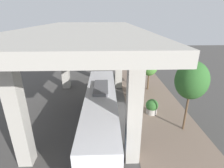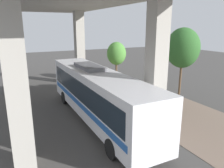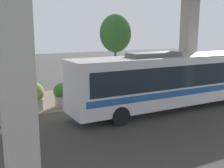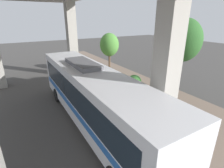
{
  "view_description": "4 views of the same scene",
  "coord_description": "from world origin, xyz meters",
  "px_view_note": "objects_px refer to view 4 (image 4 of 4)",
  "views": [
    {
      "loc": [
        2.18,
        15.66,
        9.22
      ],
      "look_at": [
        1.57,
        -0.97,
        2.58
      ],
      "focal_mm": 28.0,
      "sensor_mm": 36.0,
      "label": 1
    },
    {
      "loc": [
        7.85,
        15.77,
        6.08
      ],
      "look_at": [
        0.22,
        0.58,
        1.58
      ],
      "focal_mm": 35.0,
      "sensor_mm": 36.0,
      "label": 2
    },
    {
      "loc": [
        15.58,
        -7.74,
        4.84
      ],
      "look_at": [
        -0.13,
        0.66,
        1.34
      ],
      "focal_mm": 45.0,
      "sensor_mm": 36.0,
      "label": 3
    },
    {
      "loc": [
        6.25,
        11.6,
        5.99
      ],
      "look_at": [
        0.46,
        1.7,
        1.62
      ],
      "focal_mm": 28.0,
      "sensor_mm": 36.0,
      "label": 4
    }
  ],
  "objects_px": {
    "planter_back": "(97,71)",
    "street_tree_near": "(109,45)",
    "fire_hydrant": "(97,69)",
    "street_tree_far": "(183,41)",
    "bus": "(92,94)",
    "planter_front": "(134,84)",
    "planter_middle": "(104,76)"
  },
  "relations": [
    {
      "from": "planter_back",
      "to": "street_tree_near",
      "type": "xyz_separation_m",
      "value": [
        -2.13,
        -1.17,
        2.36
      ]
    },
    {
      "from": "fire_hydrant",
      "to": "street_tree_far",
      "type": "height_order",
      "value": "street_tree_far"
    },
    {
      "from": "bus",
      "to": "street_tree_near",
      "type": "xyz_separation_m",
      "value": [
        -5.93,
        -8.51,
        1.27
      ]
    },
    {
      "from": "planter_front",
      "to": "street_tree_far",
      "type": "xyz_separation_m",
      "value": [
        -2.13,
        2.62,
        3.72
      ]
    },
    {
      "from": "fire_hydrant",
      "to": "planter_back",
      "type": "relative_size",
      "value": 0.53
    },
    {
      "from": "bus",
      "to": "street_tree_far",
      "type": "distance_m",
      "value": 7.51
    },
    {
      "from": "planter_front",
      "to": "planter_middle",
      "type": "xyz_separation_m",
      "value": [
        1.28,
        -3.11,
        0.01
      ]
    },
    {
      "from": "bus",
      "to": "fire_hydrant",
      "type": "xyz_separation_m",
      "value": [
        -4.67,
        -9.17,
        -1.46
      ]
    },
    {
      "from": "bus",
      "to": "planter_middle",
      "type": "bearing_deg",
      "value": -123.05
    },
    {
      "from": "fire_hydrant",
      "to": "street_tree_near",
      "type": "xyz_separation_m",
      "value": [
        -1.27,
        0.67,
        2.73
      ]
    },
    {
      "from": "planter_front",
      "to": "street_tree_far",
      "type": "distance_m",
      "value": 5.02
    },
    {
      "from": "fire_hydrant",
      "to": "planter_front",
      "type": "distance_m",
      "value": 6.69
    },
    {
      "from": "planter_middle",
      "to": "street_tree_near",
      "type": "relative_size",
      "value": 0.34
    },
    {
      "from": "planter_front",
      "to": "street_tree_far",
      "type": "relative_size",
      "value": 0.26
    },
    {
      "from": "bus",
      "to": "planter_middle",
      "type": "relative_size",
      "value": 8.31
    },
    {
      "from": "fire_hydrant",
      "to": "street_tree_near",
      "type": "relative_size",
      "value": 0.2
    },
    {
      "from": "planter_front",
      "to": "planter_middle",
      "type": "distance_m",
      "value": 3.36
    },
    {
      "from": "street_tree_far",
      "to": "bus",
      "type": "bearing_deg",
      "value": -0.97
    },
    {
      "from": "planter_middle",
      "to": "planter_front",
      "type": "bearing_deg",
      "value": 112.3
    },
    {
      "from": "fire_hydrant",
      "to": "planter_middle",
      "type": "height_order",
      "value": "planter_middle"
    },
    {
      "from": "planter_middle",
      "to": "street_tree_near",
      "type": "xyz_separation_m",
      "value": [
        -2.28,
        -2.9,
        2.41
      ]
    },
    {
      "from": "fire_hydrant",
      "to": "planter_front",
      "type": "bearing_deg",
      "value": 92.22
    },
    {
      "from": "fire_hydrant",
      "to": "street_tree_near",
      "type": "bearing_deg",
      "value": 152.25
    },
    {
      "from": "fire_hydrant",
      "to": "planter_back",
      "type": "xyz_separation_m",
      "value": [
        0.86,
        1.83,
        0.37
      ]
    },
    {
      "from": "planter_front",
      "to": "planter_middle",
      "type": "height_order",
      "value": "planter_front"
    },
    {
      "from": "street_tree_near",
      "to": "fire_hydrant",
      "type": "bearing_deg",
      "value": -27.75
    },
    {
      "from": "bus",
      "to": "planter_middle",
      "type": "distance_m",
      "value": 6.79
    },
    {
      "from": "planter_middle",
      "to": "street_tree_far",
      "type": "relative_size",
      "value": 0.25
    },
    {
      "from": "bus",
      "to": "fire_hydrant",
      "type": "height_order",
      "value": "bus"
    },
    {
      "from": "street_tree_far",
      "to": "street_tree_near",
      "type": "bearing_deg",
      "value": -82.57
    },
    {
      "from": "bus",
      "to": "street_tree_far",
      "type": "relative_size",
      "value": 2.1
    },
    {
      "from": "street_tree_far",
      "to": "planter_back",
      "type": "bearing_deg",
      "value": -66.46
    }
  ]
}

